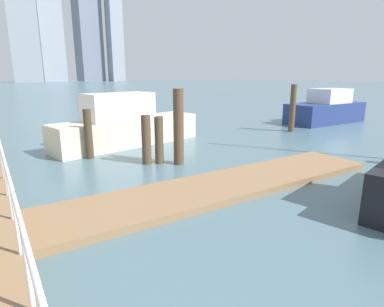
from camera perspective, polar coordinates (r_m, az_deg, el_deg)
ground_plane at (r=18.89m, az=-22.36°, el=3.67°), size 300.00×300.00×0.00m
floating_dock at (r=8.66m, az=5.06°, el=-5.92°), size 10.47×2.00×0.18m
boardwalk_railing at (r=6.66m, az=-30.24°, el=-3.73°), size 0.06×22.88×1.08m
dock_piling_0 at (r=12.23m, az=-18.10°, el=3.32°), size 0.28×0.28×1.83m
dock_piling_1 at (r=11.02m, az=-8.21°, el=2.43°), size 0.32×0.32×1.71m
dock_piling_3 at (r=10.85m, az=-2.43°, el=4.73°), size 0.35×0.35×2.58m
dock_piling_4 at (r=11.07m, az=-5.94°, el=2.37°), size 0.30×0.30×1.64m
dock_piling_5 at (r=18.17m, az=17.60°, el=7.75°), size 0.32×0.32×2.54m
moored_boat_3 at (r=22.48m, az=22.93°, el=7.29°), size 5.63×2.21×2.17m
moored_boat_4 at (r=14.25m, az=-11.69°, el=4.94°), size 6.94×3.01×2.29m
skyline_tower_3 at (r=161.42m, az=-28.52°, el=22.66°), size 12.20×14.77×63.80m
skyline_tower_4 at (r=170.59m, az=-24.22°, el=20.34°), size 10.87×7.49×51.01m
skyline_tower_6 at (r=175.53m, az=-13.75°, el=20.76°), size 7.25×6.91×50.12m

